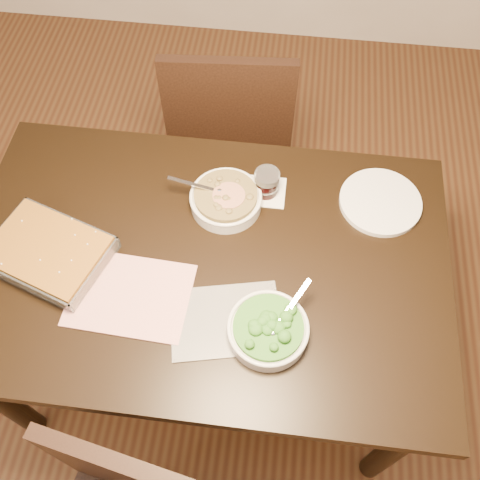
% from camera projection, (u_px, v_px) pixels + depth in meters
% --- Properties ---
extents(ground, '(4.00, 4.00, 0.00)m').
position_uv_depth(ground, '(214.00, 350.00, 2.16)').
color(ground, '#432313').
rests_on(ground, ground).
extents(table, '(1.40, 0.90, 0.75)m').
position_uv_depth(table, '(206.00, 274.00, 1.60)').
color(table, black).
rests_on(table, ground).
extents(magazine_a, '(0.34, 0.25, 0.01)m').
position_uv_depth(magazine_a, '(130.00, 295.00, 1.46)').
color(magazine_a, '#B63436').
rests_on(magazine_a, table).
extents(magazine_b, '(0.33, 0.27, 0.01)m').
position_uv_depth(magazine_b, '(226.00, 320.00, 1.42)').
color(magazine_b, '#292830').
rests_on(magazine_b, table).
extents(coaster, '(0.12, 0.12, 0.00)m').
position_uv_depth(coaster, '(266.00, 192.00, 1.64)').
color(coaster, white).
rests_on(coaster, table).
extents(stew_bowl, '(0.24, 0.22, 0.08)m').
position_uv_depth(stew_bowl, '(226.00, 199.00, 1.59)').
color(stew_bowl, silver).
rests_on(stew_bowl, table).
extents(broccoli_bowl, '(0.21, 0.23, 0.08)m').
position_uv_depth(broccoli_bowl, '(268.00, 329.00, 1.38)').
color(broccoli_bowl, silver).
rests_on(broccoli_bowl, table).
extents(baking_dish, '(0.38, 0.33, 0.06)m').
position_uv_depth(baking_dish, '(48.00, 252.00, 1.50)').
color(baking_dish, silver).
rests_on(baking_dish, table).
extents(wine_tumbler, '(0.08, 0.08, 0.09)m').
position_uv_depth(wine_tumbler, '(267.00, 182.00, 1.61)').
color(wine_tumbler, black).
rests_on(wine_tumbler, coaster).
extents(dinner_plate, '(0.25, 0.25, 0.02)m').
position_uv_depth(dinner_plate, '(380.00, 202.00, 1.62)').
color(dinner_plate, silver).
rests_on(dinner_plate, table).
extents(chair_far, '(0.48, 0.48, 0.96)m').
position_uv_depth(chair_far, '(231.00, 127.00, 2.08)').
color(chair_far, black).
rests_on(chair_far, ground).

